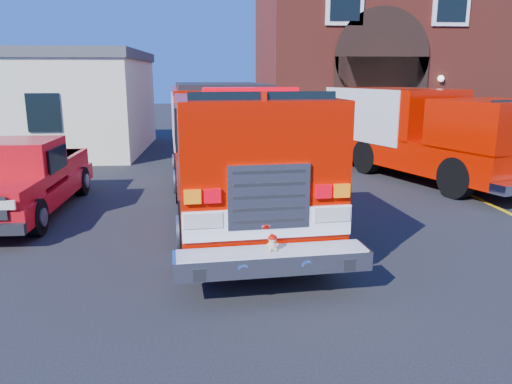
{
  "coord_description": "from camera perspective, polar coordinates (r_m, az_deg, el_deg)",
  "views": [
    {
      "loc": [
        -0.66,
        -9.89,
        3.36
      ],
      "look_at": [
        0.0,
        -1.2,
        1.3
      ],
      "focal_mm": 35.0,
      "sensor_mm": 36.0,
      "label": 1
    }
  ],
  "objects": [
    {
      "name": "ground",
      "position": [
        10.46,
        -0.5,
        -5.42
      ],
      "size": [
        100.0,
        100.0,
        0.0
      ],
      "primitive_type": "plane",
      "color": "black",
      "rests_on": "ground"
    },
    {
      "name": "parking_stripe_mid",
      "position": [
        15.98,
        22.4,
        0.17
      ],
      "size": [
        0.12,
        3.0,
        0.01
      ],
      "primitive_type": "cube",
      "color": "#E1BA0B",
      "rests_on": "ground"
    },
    {
      "name": "parking_stripe_far",
      "position": [
        18.65,
        18.34,
        2.26
      ],
      "size": [
        0.12,
        3.0,
        0.01
      ],
      "primitive_type": "cube",
      "color": "#E1BA0B",
      "rests_on": "ground"
    },
    {
      "name": "fire_station",
      "position": [
        25.76,
        18.29,
        14.66
      ],
      "size": [
        15.2,
        10.2,
        8.45
      ],
      "color": "maroon",
      "rests_on": "ground"
    },
    {
      "name": "side_building",
      "position": [
        24.39,
        -24.68,
        9.41
      ],
      "size": [
        10.2,
        8.2,
        4.35
      ],
      "color": "beige",
      "rests_on": "ground"
    },
    {
      "name": "fire_engine",
      "position": [
        12.26,
        -2.95,
        5.15
      ],
      "size": [
        3.79,
        10.4,
        3.13
      ],
      "color": "black",
      "rests_on": "ground"
    },
    {
      "name": "pickup_truck",
      "position": [
        13.44,
        -25.12,
        1.4
      ],
      "size": [
        2.07,
        5.69,
        1.86
      ],
      "color": "black",
      "rests_on": "ground"
    },
    {
      "name": "secondary_truck",
      "position": [
        17.6,
        17.65,
        6.86
      ],
      "size": [
        5.73,
        9.27,
        2.88
      ],
      "color": "black",
      "rests_on": "ground"
    }
  ]
}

